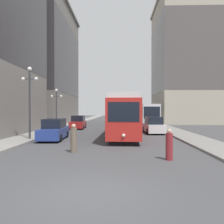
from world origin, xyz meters
TOP-DOWN VIEW (x-y plane):
  - ground_plane at (0.00, 0.00)m, footprint 200.00×200.00m
  - sidewalk_left at (-7.42, 40.00)m, footprint 2.74×120.00m
  - sidewalk_right at (7.42, 40.00)m, footprint 2.74×120.00m
  - streetcar at (1.47, 15.47)m, footprint 3.10×13.55m
  - transit_bus at (5.38, 31.15)m, footprint 2.96×12.17m
  - parked_car_left_near at (-4.75, 24.39)m, footprint 2.03×5.01m
  - parked_car_left_mid at (-4.75, 12.60)m, footprint 2.08×5.09m
  - parked_car_right_far at (4.75, 18.41)m, footprint 2.00×5.04m
  - pedestrian_crossing_near at (-1.85, 6.59)m, footprint 0.39×0.39m
  - pedestrian_crossing_far at (3.48, 4.65)m, footprint 0.36×0.36m
  - lamp_post_left_near at (-6.65, 11.94)m, footprint 1.41×0.36m
  - lamp_post_left_far at (-6.65, 20.21)m, footprint 1.41×0.36m
  - building_left_midblock at (-13.83, 37.13)m, footprint 10.69×21.12m
  - building_right_corner at (16.63, 40.20)m, footprint 16.30×16.20m

SIDE VIEW (x-z plane):
  - ground_plane at x=0.00m, z-range 0.00..0.00m
  - sidewalk_left at x=-7.42m, z-range 0.00..0.15m
  - sidewalk_right at x=7.42m, z-range 0.00..0.15m
  - pedestrian_crossing_far at x=3.48m, z-range -0.06..1.56m
  - pedestrian_crossing_near at x=-1.85m, z-range -0.06..1.68m
  - parked_car_left_near at x=-4.75m, z-range -0.07..1.75m
  - parked_car_right_far at x=4.75m, z-range -0.07..1.75m
  - parked_car_left_mid at x=-4.75m, z-range -0.07..1.75m
  - transit_bus at x=5.38m, z-range 0.22..3.67m
  - streetcar at x=1.47m, z-range 0.16..4.05m
  - lamp_post_left_far at x=-6.65m, z-range 0.97..5.95m
  - lamp_post_left_near at x=-6.65m, z-range 1.06..7.14m
  - building_left_midblock at x=-13.83m, z-range 0.34..23.29m
  - building_right_corner at x=16.63m, z-range 0.37..25.03m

